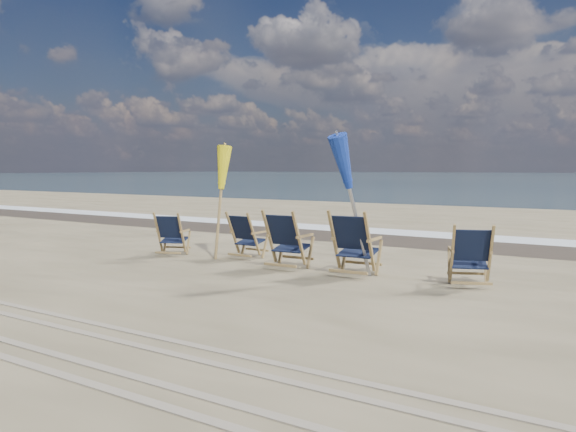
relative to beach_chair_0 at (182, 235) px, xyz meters
name	(u,v)px	position (x,y,z in m)	size (l,w,h in m)	color
surf_foam	(407,233)	(2.32, 6.37, -0.44)	(200.00, 1.40, 0.01)	silver
wet_sand_strip	(386,239)	(2.32, 4.87, -0.44)	(200.00, 2.60, 0.00)	#42362A
tire_tracks	(36,334)	(2.32, -4.73, -0.44)	(80.00, 1.30, 0.01)	gray
beach_chair_0	(182,235)	(0.00, 0.00, 0.00)	(0.57, 0.64, 0.89)	black
beach_chair_1	(254,236)	(1.46, 0.41, 0.02)	(0.59, 0.67, 0.93)	black
beach_chair_2	(299,241)	(2.80, -0.14, 0.08)	(0.67, 0.76, 1.05)	black
beach_chair_3	(370,245)	(4.08, -0.10, 0.10)	(0.70, 0.79, 1.09)	black
beach_chair_4	(491,256)	(5.86, 0.17, 0.03)	(0.61, 0.69, 0.96)	black
umbrella_yellow	(219,173)	(0.72, 0.31, 1.23)	(0.30, 0.30, 2.20)	olive
umbrella_blue	(356,162)	(3.88, -0.23, 1.40)	(0.30, 0.30, 2.39)	#A5A5AD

